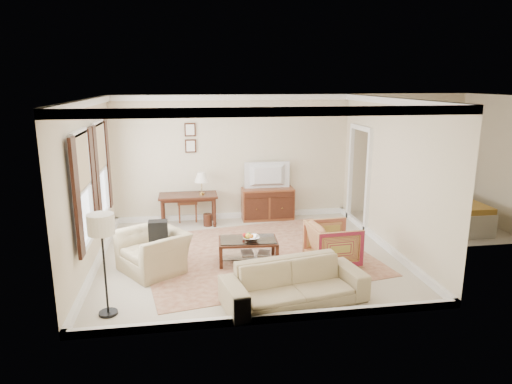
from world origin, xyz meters
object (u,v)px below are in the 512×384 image
object	(u,v)px
sideboard	(268,204)
striped_armchair	(333,242)
tv	(268,167)
club_armchair	(153,245)
sofa	(294,277)
writing_desk	(188,199)
coffee_table	(248,245)

from	to	relation	value
sideboard	striped_armchair	size ratio (longest dim) A/B	1.43
tv	striped_armchair	bearing A→B (deg)	102.64
club_armchair	sofa	xyz separation A→B (m)	(2.11, -1.52, -0.06)
tv	club_armchair	distance (m)	3.71
writing_desk	sofa	xyz separation A→B (m)	(1.48, -4.03, -0.19)
striped_armchair	sofa	xyz separation A→B (m)	(-1.01, -1.29, -0.01)
writing_desk	coffee_table	xyz separation A→B (m)	(1.03, -2.39, -0.26)
sideboard	club_armchair	distance (m)	3.65
sofa	striped_armchair	bearing A→B (deg)	41.18
coffee_table	striped_armchair	world-z (taller)	striped_armchair
striped_armchair	club_armchair	distance (m)	3.13
coffee_table	sideboard	bearing A→B (deg)	72.10
coffee_table	sofa	distance (m)	1.70
striped_armchair	club_armchair	size ratio (longest dim) A/B	0.78
writing_desk	tv	bearing A→B (deg)	4.38
coffee_table	tv	bearing A→B (deg)	71.96
tv	sideboard	bearing A→B (deg)	-90.00
club_armchair	tv	bearing A→B (deg)	103.20
tv	sofa	distance (m)	4.27
coffee_table	club_armchair	bearing A→B (deg)	-176.05
writing_desk	sideboard	bearing A→B (deg)	4.99
writing_desk	tv	world-z (taller)	tv
coffee_table	striped_armchair	distance (m)	1.51
coffee_table	striped_armchair	xyz separation A→B (m)	(1.47, -0.34, 0.09)
sideboard	coffee_table	bearing A→B (deg)	-107.90
sideboard	club_armchair	size ratio (longest dim) A/B	1.12
striped_armchair	sideboard	bearing A→B (deg)	8.68
coffee_table	sofa	xyz separation A→B (m)	(0.46, -1.63, 0.08)
writing_desk	sideboard	size ratio (longest dim) A/B	1.07
tv	writing_desk	bearing A→B (deg)	4.38
sideboard	club_armchair	xyz separation A→B (m)	(-2.48, -2.67, 0.10)
sideboard	striped_armchair	xyz separation A→B (m)	(0.64, -2.89, 0.05)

